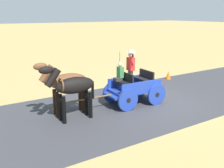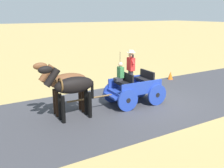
{
  "view_description": "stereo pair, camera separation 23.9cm",
  "coord_description": "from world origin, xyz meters",
  "px_view_note": "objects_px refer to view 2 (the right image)",
  "views": [
    {
      "loc": [
        -8.88,
        7.76,
        4.02
      ],
      "look_at": [
        0.1,
        2.06,
        1.1
      ],
      "focal_mm": 41.64,
      "sensor_mm": 36.0,
      "label": 1
    },
    {
      "loc": [
        -9.01,
        7.56,
        4.02
      ],
      "look_at": [
        0.1,
        2.06,
        1.1
      ],
      "focal_mm": 41.64,
      "sensor_mm": 36.0,
      "label": 2
    }
  ],
  "objects_px": {
    "horse_near_side": "(72,87)",
    "traffic_cone": "(170,75)",
    "horse_off_side": "(65,82)",
    "horse_drawn_carriage": "(133,87)"
  },
  "relations": [
    {
      "from": "horse_off_side",
      "to": "traffic_cone",
      "type": "xyz_separation_m",
      "value": [
        2.02,
        -7.68,
        -1.07
      ]
    },
    {
      "from": "horse_near_side",
      "to": "traffic_cone",
      "type": "relative_size",
      "value": 4.42
    },
    {
      "from": "horse_off_side",
      "to": "traffic_cone",
      "type": "height_order",
      "value": "horse_off_side"
    },
    {
      "from": "horse_drawn_carriage",
      "to": "horse_near_side",
      "type": "relative_size",
      "value": 2.04
    },
    {
      "from": "horse_drawn_carriage",
      "to": "traffic_cone",
      "type": "distance_m",
      "value": 5.33
    },
    {
      "from": "horse_drawn_carriage",
      "to": "traffic_cone",
      "type": "relative_size",
      "value": 9.02
    },
    {
      "from": "horse_off_side",
      "to": "traffic_cone",
      "type": "bearing_deg",
      "value": -75.23
    },
    {
      "from": "horse_off_side",
      "to": "horse_near_side",
      "type": "bearing_deg",
      "value": 177.67
    },
    {
      "from": "horse_off_side",
      "to": "traffic_cone",
      "type": "relative_size",
      "value": 4.42
    },
    {
      "from": "horse_off_side",
      "to": "horse_drawn_carriage",
      "type": "bearing_deg",
      "value": -99.06
    }
  ]
}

